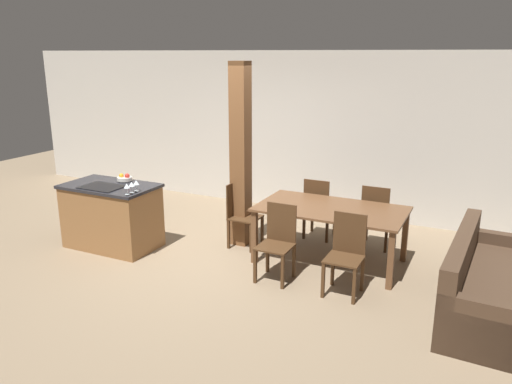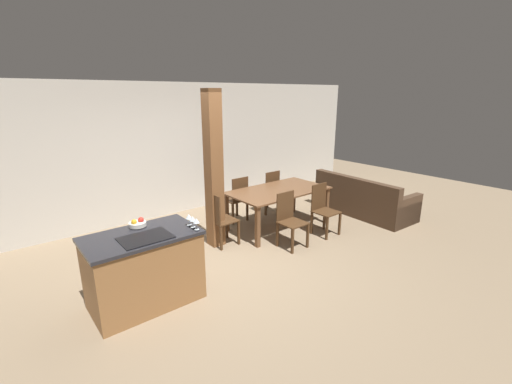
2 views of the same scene
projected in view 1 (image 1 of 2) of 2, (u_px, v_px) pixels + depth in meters
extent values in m
plane|color=#847056|center=(209.00, 259.00, 6.68)|extent=(16.00, 16.00, 0.00)
cube|color=beige|center=(286.00, 131.00, 8.59)|extent=(11.20, 0.08, 2.70)
cube|color=olive|center=(112.00, 217.00, 7.00)|extent=(1.25, 0.73, 0.86)
cube|color=#232328|center=(110.00, 186.00, 6.88)|extent=(1.29, 0.77, 0.04)
cube|color=black|center=(102.00, 187.00, 6.75)|extent=(0.56, 0.40, 0.01)
cylinder|color=silver|center=(125.00, 179.00, 7.06)|extent=(0.21, 0.21, 0.05)
sphere|color=red|center=(127.00, 176.00, 7.03)|extent=(0.07, 0.07, 0.07)
sphere|color=gold|center=(121.00, 176.00, 7.05)|extent=(0.07, 0.07, 0.07)
cylinder|color=silver|center=(127.00, 194.00, 6.37)|extent=(0.06, 0.06, 0.00)
cylinder|color=silver|center=(127.00, 191.00, 6.36)|extent=(0.01, 0.01, 0.08)
cone|color=silver|center=(127.00, 186.00, 6.34)|extent=(0.08, 0.08, 0.06)
cylinder|color=silver|center=(132.00, 193.00, 6.45)|extent=(0.06, 0.06, 0.00)
cylinder|color=silver|center=(132.00, 189.00, 6.44)|extent=(0.01, 0.01, 0.08)
cone|color=silver|center=(132.00, 184.00, 6.42)|extent=(0.08, 0.08, 0.06)
cylinder|color=silver|center=(137.00, 191.00, 6.53)|extent=(0.06, 0.06, 0.00)
cylinder|color=silver|center=(137.00, 188.00, 6.52)|extent=(0.01, 0.01, 0.08)
cone|color=silver|center=(136.00, 182.00, 6.50)|extent=(0.08, 0.08, 0.06)
cube|color=brown|center=(331.00, 209.00, 6.39)|extent=(1.88, 1.04, 0.03)
cube|color=brown|center=(255.00, 237.00, 6.46)|extent=(0.07, 0.07, 0.71)
cube|color=brown|center=(391.00, 261.00, 5.73)|extent=(0.07, 0.07, 0.71)
cube|color=brown|center=(282.00, 217.00, 7.25)|extent=(0.07, 0.07, 0.71)
cube|color=brown|center=(405.00, 235.00, 6.51)|extent=(0.07, 0.07, 0.71)
cube|color=#472D19|center=(275.00, 247.00, 5.94)|extent=(0.40, 0.40, 0.02)
cube|color=#472D19|center=(282.00, 222.00, 6.04)|extent=(0.38, 0.02, 0.48)
cube|color=#472D19|center=(255.00, 267.00, 5.92)|extent=(0.04, 0.04, 0.42)
cube|color=#472D19|center=(283.00, 272.00, 5.77)|extent=(0.04, 0.04, 0.42)
cube|color=#472D19|center=(268.00, 256.00, 6.23)|extent=(0.04, 0.04, 0.42)
cube|color=#472D19|center=(294.00, 261.00, 6.08)|extent=(0.04, 0.04, 0.42)
cube|color=#472D19|center=(344.00, 259.00, 5.58)|extent=(0.40, 0.40, 0.02)
cube|color=#472D19|center=(350.00, 233.00, 5.68)|extent=(0.38, 0.02, 0.48)
cube|color=#472D19|center=(323.00, 280.00, 5.56)|extent=(0.04, 0.04, 0.42)
cube|color=#472D19|center=(354.00, 287.00, 5.41)|extent=(0.04, 0.04, 0.42)
cube|color=#472D19|center=(333.00, 268.00, 5.87)|extent=(0.04, 0.04, 0.42)
cube|color=#472D19|center=(362.00, 274.00, 5.72)|extent=(0.04, 0.04, 0.42)
cube|color=#472D19|center=(320.00, 209.00, 7.36)|extent=(0.40, 0.40, 0.02)
cube|color=#472D19|center=(316.00, 196.00, 7.13)|extent=(0.38, 0.02, 0.48)
cube|color=#472D19|center=(334.00, 222.00, 7.50)|extent=(0.04, 0.04, 0.42)
cube|color=#472D19|center=(312.00, 218.00, 7.64)|extent=(0.04, 0.04, 0.42)
cube|color=#472D19|center=(327.00, 229.00, 7.19)|extent=(0.04, 0.04, 0.42)
cube|color=#472D19|center=(304.00, 225.00, 7.34)|extent=(0.04, 0.04, 0.42)
cube|color=#472D19|center=(377.00, 217.00, 7.00)|extent=(0.40, 0.40, 0.02)
cube|color=#472D19|center=(375.00, 204.00, 6.77)|extent=(0.38, 0.02, 0.48)
cube|color=#472D19|center=(391.00, 230.00, 7.14)|extent=(0.04, 0.04, 0.42)
cube|color=#472D19|center=(367.00, 226.00, 7.29)|extent=(0.04, 0.04, 0.42)
cube|color=#472D19|center=(386.00, 238.00, 6.83)|extent=(0.04, 0.04, 0.42)
cube|color=#472D19|center=(361.00, 234.00, 6.98)|extent=(0.04, 0.04, 0.42)
cube|color=#472D19|center=(245.00, 217.00, 6.99)|extent=(0.40, 0.40, 0.02)
cube|color=#472D19|center=(233.00, 199.00, 7.01)|extent=(0.02, 0.38, 0.48)
cube|color=#472D19|center=(251.00, 238.00, 6.82)|extent=(0.04, 0.04, 0.42)
cube|color=#472D19|center=(262.00, 230.00, 7.13)|extent=(0.04, 0.04, 0.42)
cube|color=#472D19|center=(229.00, 234.00, 6.97)|extent=(0.04, 0.04, 0.42)
cube|color=#472D19|center=(240.00, 227.00, 7.28)|extent=(0.04, 0.04, 0.42)
cube|color=#473323|center=(494.00, 295.00, 5.19)|extent=(0.97, 2.09, 0.45)
cube|color=#473323|center=(462.00, 252.00, 5.25)|extent=(0.26, 2.05, 0.37)
cube|color=#473323|center=(487.00, 332.00, 4.37)|extent=(0.88, 0.18, 0.59)
cube|color=#473323|center=(501.00, 257.00, 5.98)|extent=(0.88, 0.18, 0.59)
cube|color=brown|center=(241.00, 156.00, 6.88)|extent=(0.23, 0.23, 2.56)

